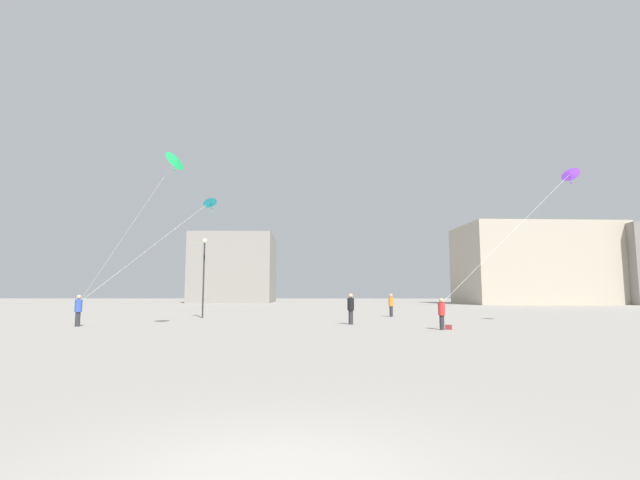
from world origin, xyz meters
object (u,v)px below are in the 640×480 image
person_in_black (351,307)px  building_centre_hall (535,265)px  kite_emerald_diamond (175,161)px  lamppost_east (204,266)px  building_left_hall (235,269)px  person_in_orange (391,304)px  kite_violet_diamond (569,175)px  person_in_blue (78,309)px  kite_cyan_diamond (209,203)px  handbag_beside_flyer (449,327)px  person_in_red (442,312)px

person_in_black → building_centre_hall: (33.38, 51.47, 5.66)m
kite_emerald_diamond → lamppost_east: (-1.31, 10.55, -4.92)m
building_left_hall → lamppost_east: building_left_hall is taller
person_in_orange → lamppost_east: bearing=-34.6°
kite_emerald_diamond → kite_violet_diamond: 22.58m
person_in_blue → kite_cyan_diamond: bearing=45.1°
lamppost_east → handbag_beside_flyer: 19.01m
kite_emerald_diamond → handbag_beside_flyer: 16.64m
kite_violet_diamond → handbag_beside_flyer: size_ratio=28.71×
person_in_blue → kite_emerald_diamond: 9.90m
person_in_red → kite_emerald_diamond: bearing=48.0°
person_in_blue → building_left_hall: (-5.46, 65.16, 5.63)m
person_in_black → kite_violet_diamond: kite_violet_diamond is taller
kite_emerald_diamond → person_in_blue: bearing=162.5°
kite_cyan_diamond → building_centre_hall: bearing=48.0°
kite_emerald_diamond → building_centre_hall: (42.78, 55.37, -2.15)m
kite_cyan_diamond → building_left_hall: size_ratio=0.42×
kite_violet_diamond → person_in_red: bearing=-159.0°
person_in_blue → person_in_black: person_in_black is taller
person_in_blue → person_in_black: bearing=6.4°
person_in_black → handbag_beside_flyer: (4.79, -3.68, -0.87)m
person_in_blue → building_centre_hall: size_ratio=0.07×
kite_cyan_diamond → building_centre_hall: size_ratio=0.28×
kite_cyan_diamond → handbag_beside_flyer: bearing=-27.1°
person_in_black → lamppost_east: 12.94m
person_in_red → kite_violet_diamond: kite_violet_diamond is taller
person_in_orange → handbag_beside_flyer: size_ratio=5.56×
person_in_orange → person_in_blue: bearing=-13.1°
person_in_orange → kite_violet_diamond: kite_violet_diamond is taller
building_left_hall → handbag_beside_flyer: bearing=-69.2°
building_centre_hall → handbag_beside_flyer: building_centre_hall is taller
person_in_red → kite_emerald_diamond: 15.95m
kite_emerald_diamond → lamppost_east: kite_emerald_diamond is taller
kite_emerald_diamond → handbag_beside_flyer: (14.19, 0.22, -8.68)m
building_left_hall → kite_cyan_diamond: bearing=-79.5°
person_in_orange → building_left_hall: building_left_hall is taller
person_in_black → building_left_hall: (-20.62, 63.07, 5.59)m
person_in_orange → kite_cyan_diamond: kite_cyan_diamond is taller
person_in_red → kite_cyan_diamond: 17.51m
kite_cyan_diamond → lamppost_east: kite_cyan_diamond is taller
person_in_black → person_in_orange: bearing=-61.6°
person_in_blue → kite_cyan_diamond: size_ratio=0.24×
person_in_blue → kite_emerald_diamond: bearing=-18.9°
person_in_blue → building_centre_hall: (48.54, 53.56, 5.70)m
person_in_black → building_centre_hall: bearing=-73.2°
person_in_orange → kite_emerald_diamond: size_ratio=0.22×
kite_violet_diamond → kite_emerald_diamond: bearing=-171.4°
kite_violet_diamond → kite_cyan_diamond: bearing=169.4°
building_centre_hall → handbag_beside_flyer: bearing=-117.4°
kite_cyan_diamond → lamppost_east: 5.20m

